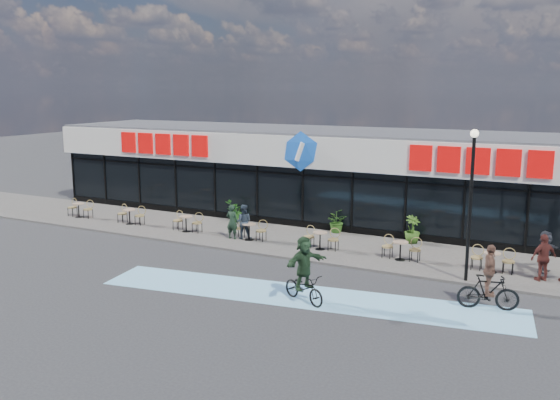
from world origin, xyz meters
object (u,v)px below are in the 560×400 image
lamp_post (471,193)px  bistro_set_0 (80,208)px  pedestrian_c (544,258)px  patron_left (232,222)px  patron_right (243,222)px  cyclist_a (304,274)px  pedestrian_b (545,252)px  cyclist_b (489,284)px  potted_plant_left (235,211)px  potted_plant_mid (335,221)px  potted_plant_right (412,229)px

lamp_post → bistro_set_0: (-19.78, 1.48, -2.67)m
pedestrian_c → patron_left: bearing=-42.0°
lamp_post → patron_right: lamp_post is taller
pedestrian_c → cyclist_a: cyclist_a is taller
pedestrian_b → cyclist_a: bearing=151.9°
lamp_post → patron_right: (-9.90, 1.47, -2.35)m
cyclist_b → potted_plant_left: bearing=153.6°
pedestrian_c → patron_right: bearing=-43.1°
cyclist_a → lamp_post: bearing=45.1°
potted_plant_left → potted_plant_mid: (5.29, 0.24, -0.01)m
pedestrian_c → bistro_set_0: bearing=-42.5°
patron_right → cyclist_b: 11.57m
lamp_post → cyclist_b: size_ratio=2.55×
pedestrian_b → cyclist_b: size_ratio=0.75×
potted_plant_mid → potted_plant_right: 3.68m
pedestrian_b → cyclist_b: bearing=-178.9°
potted_plant_right → cyclist_b: 7.62m
potted_plant_mid → potted_plant_right: potted_plant_right is taller
potted_plant_left → pedestrian_b: size_ratio=0.70×
potted_plant_left → pedestrian_c: 14.67m
potted_plant_left → potted_plant_right: (8.97, -0.02, 0.06)m
lamp_post → patron_right: 10.28m
potted_plant_right → potted_plant_left: bearing=179.9°
potted_plant_mid → potted_plant_right: size_ratio=0.88×
lamp_post → pedestrian_b: (2.37, 2.26, -2.35)m
lamp_post → pedestrian_b: size_ratio=3.40×
lamp_post → bistro_set_0: size_ratio=3.42×
bistro_set_0 → cyclist_b: cyclist_b is taller
bistro_set_0 → potted_plant_left: bearing=19.2°
potted_plant_mid → lamp_post: bearing=-33.5°
cyclist_a → cyclist_b: 5.68m
pedestrian_b → pedestrian_c: (0.01, -1.08, 0.06)m
bistro_set_0 → potted_plant_right: (16.77, 2.69, 0.14)m
potted_plant_left → pedestrian_c: size_ratio=0.65×
potted_plant_right → patron_right: size_ratio=0.77×
potted_plant_left → potted_plant_right: 8.97m
lamp_post → patron_left: 10.67m
bistro_set_0 → cyclist_a: 16.55m
patron_left → pedestrian_b: patron_left is taller
bistro_set_0 → patron_right: size_ratio=0.99×
patron_left → cyclist_b: cyclist_b is taller
potted_plant_left → pedestrian_b: bearing=-7.7°
patron_right → potted_plant_right: bearing=178.0°
bistro_set_0 → patron_right: 9.88m
potted_plant_right → cyclist_a: 8.56m
potted_plant_right → patron_right: 7.40m
potted_plant_left → pedestrian_b: 14.48m
potted_plant_left → bistro_set_0: bearing=-160.8°
bistro_set_0 → potted_plant_mid: potted_plant_mid is taller
lamp_post → pedestrian_c: (2.38, 1.18, -2.29)m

